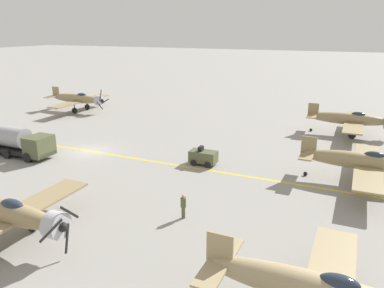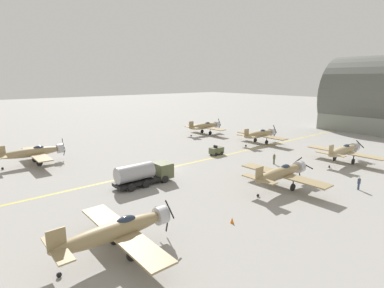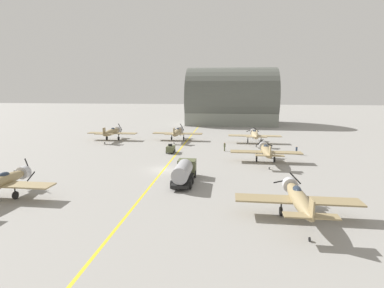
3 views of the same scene
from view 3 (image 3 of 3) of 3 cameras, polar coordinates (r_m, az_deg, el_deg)
name	(u,v)px [view 3 (image 3 of 3)]	position (r m, az deg, el deg)	size (l,w,h in m)	color
ground_plane	(163,170)	(46.70, -5.47, -4.94)	(400.00, 400.00, 0.00)	gray
taxiway_stripe	(163,170)	(46.69, -5.47, -4.94)	(0.30, 160.00, 0.01)	yellow
airplane_mid_right	(266,151)	(52.31, 13.94, -1.27)	(12.00, 9.98, 3.65)	#958158
airplane_far_center	(177,132)	(72.41, -2.81, 2.24)	(12.00, 9.98, 3.65)	#98845B
airplane_near_right	(298,198)	(30.96, 19.60, -9.72)	(12.00, 9.98, 3.65)	#947F56
airplane_far_right	(255,135)	(70.09, 11.87, 1.75)	(12.00, 9.98, 3.65)	tan
airplane_far_left	(112,132)	(75.28, -15.03, 2.20)	(12.00, 9.98, 3.65)	#958158
fuel_tanker	(184,171)	(40.10, -1.54, -5.25)	(2.68, 8.00, 2.98)	black
tow_tractor	(171,149)	(58.82, -4.09, -0.91)	(1.57, 2.60, 1.79)	#515638
ground_crew_walking	(225,146)	(60.53, 6.22, -0.45)	(0.39, 0.39, 1.77)	#515638
ground_crew_inspecting	(296,150)	(60.42, 19.28, -1.07)	(0.36, 0.36, 1.64)	#334256
traffic_cone	(296,182)	(41.92, 19.23, -6.91)	(0.36, 0.36, 0.55)	orange
hangar	(231,102)	(108.98, 7.44, 7.88)	(30.81, 21.85, 21.85)	gray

